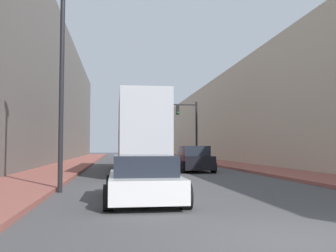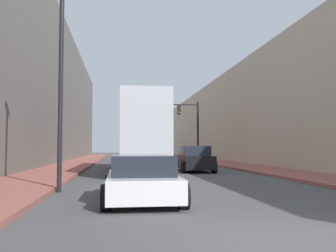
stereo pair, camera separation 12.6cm
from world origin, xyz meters
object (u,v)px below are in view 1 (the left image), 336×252
at_px(sedan_car, 143,179).
at_px(traffic_signal_gantry, 183,121).
at_px(suv_car, 193,159).
at_px(street_lamp, 62,44).
at_px(semi_truck, 138,133).

height_order(sedan_car, traffic_signal_gantry, traffic_signal_gantry).
bearing_deg(traffic_signal_gantry, suv_car, -97.18).
bearing_deg(sedan_car, traffic_signal_gantry, 77.33).
relative_size(sedan_car, suv_car, 0.96).
distance_m(sedan_car, street_lamp, 5.72).
bearing_deg(street_lamp, semi_truck, 73.00).
height_order(semi_truck, sedan_car, semi_truck).
relative_size(semi_truck, sedan_car, 3.27).
relative_size(suv_car, street_lamp, 0.56).
xyz_separation_m(sedan_car, street_lamp, (-2.64, 2.45, 4.45)).
xyz_separation_m(suv_car, street_lamp, (-6.67, -10.09, 4.31)).
bearing_deg(semi_truck, traffic_signal_gantry, 67.06).
xyz_separation_m(sedan_car, traffic_signal_gantry, (5.57, 24.77, 3.46)).
height_order(semi_truck, street_lamp, street_lamp).
height_order(suv_car, traffic_signal_gantry, traffic_signal_gantry).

